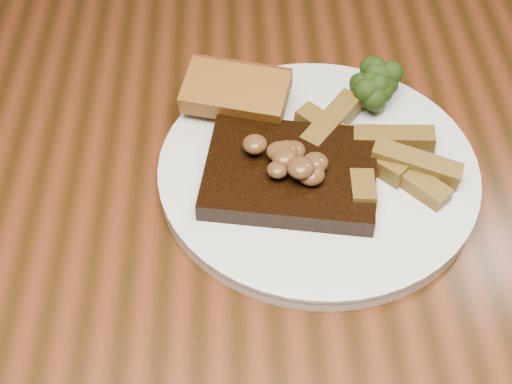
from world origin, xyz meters
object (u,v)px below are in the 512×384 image
(dining_table, at_px, (253,267))
(plate, at_px, (318,172))
(potato_wedges, at_px, (379,145))
(garlic_bread, at_px, (236,107))
(steak, at_px, (290,174))
(chair_far, at_px, (241,34))

(dining_table, distance_m, plate, 0.12)
(potato_wedges, bearing_deg, plate, -164.62)
(plate, distance_m, garlic_bread, 0.11)
(plate, distance_m, steak, 0.04)
(plate, height_order, garlic_bread, garlic_bread)
(potato_wedges, bearing_deg, steak, -158.61)
(dining_table, distance_m, steak, 0.12)
(dining_table, xyz_separation_m, garlic_bread, (-0.01, 0.12, 0.12))
(chair_far, relative_size, potato_wedges, 7.53)
(steak, bearing_deg, garlic_bread, 126.49)
(steak, relative_size, potato_wedges, 1.44)
(dining_table, distance_m, potato_wedges, 0.18)
(dining_table, xyz_separation_m, steak, (0.04, 0.02, 0.12))
(potato_wedges, bearing_deg, dining_table, -155.46)
(plate, distance_m, potato_wedges, 0.06)
(chair_far, bearing_deg, plate, 108.84)
(plate, xyz_separation_m, garlic_bread, (-0.08, 0.08, 0.02))
(dining_table, relative_size, steak, 10.20)
(steak, distance_m, garlic_bread, 0.11)
(dining_table, height_order, garlic_bread, garlic_bread)
(garlic_bread, bearing_deg, plate, -29.37)
(chair_far, distance_m, steak, 0.74)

